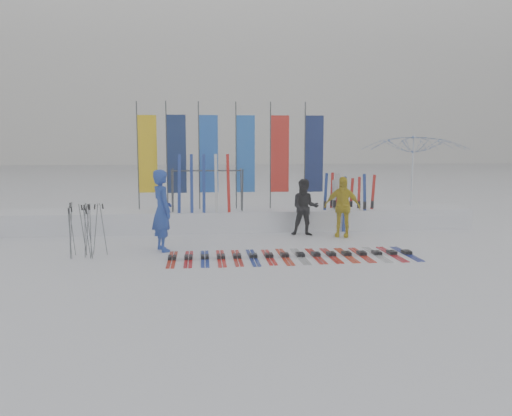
{
  "coord_description": "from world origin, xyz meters",
  "views": [
    {
      "loc": [
        -1.1,
        -10.25,
        2.47
      ],
      "look_at": [
        0.2,
        1.6,
        1.0
      ],
      "focal_mm": 35.0,
      "sensor_mm": 36.0,
      "label": 1
    }
  ],
  "objects": [
    {
      "name": "person_blue",
      "position": [
        -2.04,
        1.62,
        0.97
      ],
      "size": [
        0.71,
        0.83,
        1.94
      ],
      "primitive_type": "imported",
      "rotation": [
        0.0,
        0.0,
        1.98
      ],
      "color": "#1C3CA4",
      "rests_on": "ground"
    },
    {
      "name": "snow_bank",
      "position": [
        0.0,
        4.6,
        0.3
      ],
      "size": [
        14.0,
        1.6,
        0.6
      ],
      "primitive_type": "cube",
      "color": "white",
      "rests_on": "ground"
    },
    {
      "name": "ground",
      "position": [
        0.0,
        0.0,
        0.0
      ],
      "size": [
        120.0,
        120.0,
        0.0
      ],
      "primitive_type": "plane",
      "color": "white",
      "rests_on": "ground"
    },
    {
      "name": "person_black",
      "position": [
        1.75,
        3.27,
        0.79
      ],
      "size": [
        0.86,
        0.72,
        1.58
      ],
      "primitive_type": "imported",
      "rotation": [
        0.0,
        0.0,
        -0.18
      ],
      "color": "black",
      "rests_on": "ground"
    },
    {
      "name": "upright_skis",
      "position": [
        3.19,
        4.31,
        0.8
      ],
      "size": [
        1.56,
        1.1,
        1.7
      ],
      "color": "silver",
      "rests_on": "ground"
    },
    {
      "name": "ski_row",
      "position": [
        0.9,
        0.62,
        0.04
      ],
      "size": [
        5.53,
        1.7,
        0.07
      ],
      "color": "red",
      "rests_on": "ground"
    },
    {
      "name": "ski_rack",
      "position": [
        -0.93,
        4.2,
        1.38
      ],
      "size": [
        2.04,
        0.8,
        1.23
      ],
      "color": "#383A3F",
      "rests_on": "ground"
    },
    {
      "name": "tent_canopy",
      "position": [
        5.58,
        4.88,
        1.48
      ],
      "size": [
        3.46,
        3.52,
        2.95
      ],
      "primitive_type": "imported",
      "rotation": [
        0.0,
        0.0,
        0.08
      ],
      "color": "white",
      "rests_on": "ground"
    },
    {
      "name": "pole_cluster",
      "position": [
        -3.75,
        1.16,
        0.59
      ],
      "size": [
        0.85,
        0.71,
        1.24
      ],
      "color": "#595B60",
      "rests_on": "ground"
    },
    {
      "name": "feather_flags",
      "position": [
        -0.29,
        4.77,
        2.24
      ],
      "size": [
        5.58,
        0.32,
        3.2
      ],
      "color": "#383A3F",
      "rests_on": "ground"
    },
    {
      "name": "person_yellow",
      "position": [
        2.74,
        3.0,
        0.83
      ],
      "size": [
        1.05,
        0.77,
        1.66
      ],
      "primitive_type": "imported",
      "rotation": [
        0.0,
        0.0,
        -0.42
      ],
      "color": "gold",
      "rests_on": "ground"
    }
  ]
}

